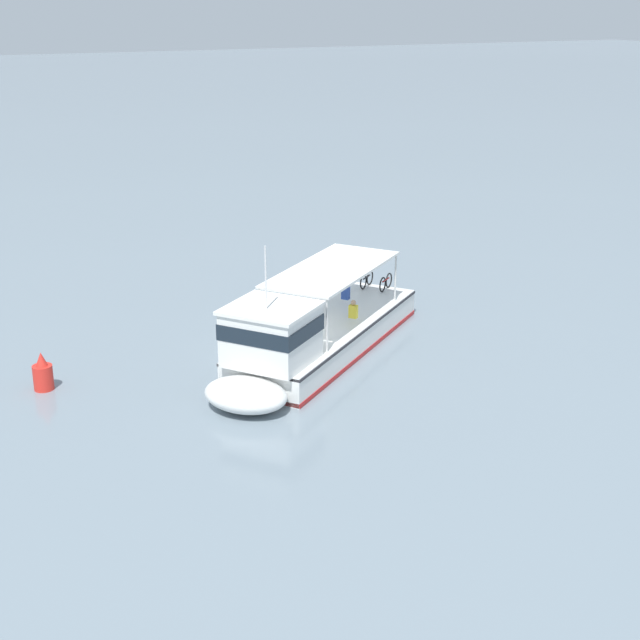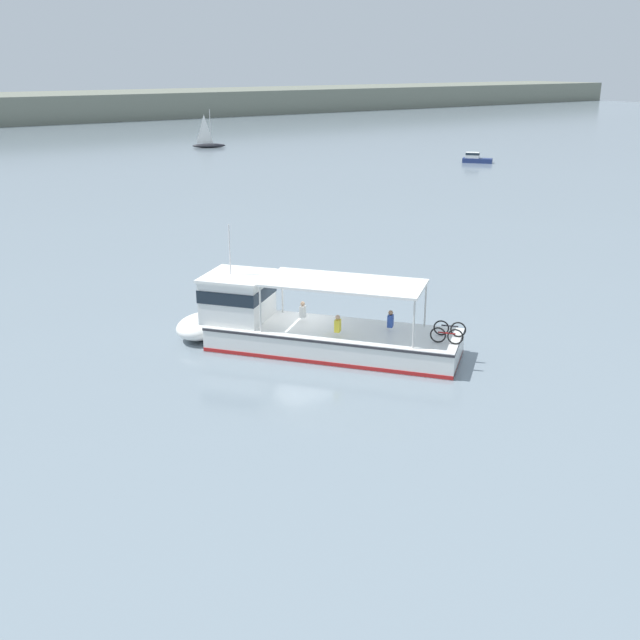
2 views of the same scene
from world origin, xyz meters
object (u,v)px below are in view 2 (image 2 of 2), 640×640
object	(u,v)px
sailboat_near_starboard	(209,144)
motorboat_near_port	(476,158)
ferry_main	(298,326)
channel_buoy	(232,280)

from	to	relation	value
sailboat_near_starboard	motorboat_near_port	bearing A→B (deg)	-60.45
ferry_main	channel_buoy	distance (m)	9.61
sailboat_near_starboard	ferry_main	bearing A→B (deg)	-113.99
ferry_main	motorboat_near_port	bearing A→B (deg)	37.69
channel_buoy	sailboat_near_starboard	bearing A→B (deg)	64.30
sailboat_near_starboard	channel_buoy	distance (m)	72.98
ferry_main	sailboat_near_starboard	world-z (taller)	sailboat_near_starboard
ferry_main	motorboat_near_port	distance (m)	66.86
motorboat_near_port	sailboat_near_starboard	distance (m)	39.45
motorboat_near_port	channel_buoy	size ratio (longest dim) A/B	2.60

